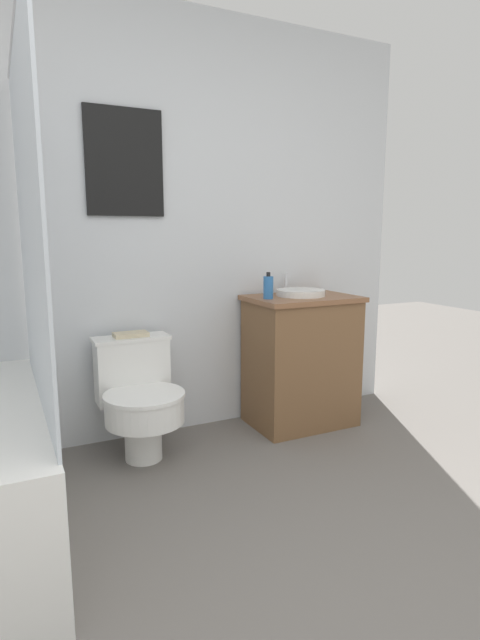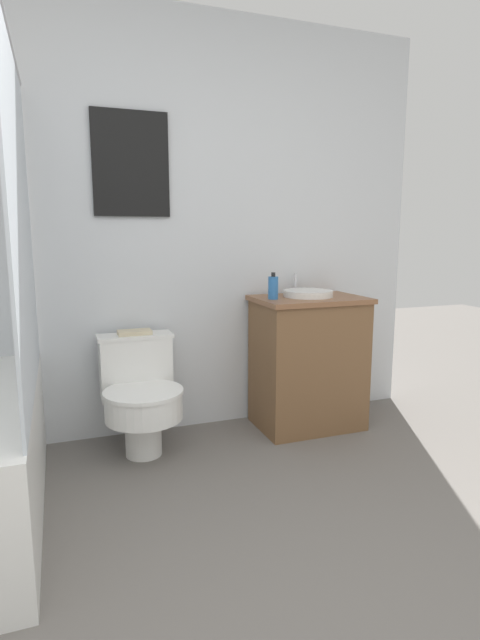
# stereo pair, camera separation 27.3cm
# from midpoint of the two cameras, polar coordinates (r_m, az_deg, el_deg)

# --- Properties ---
(wall_back) EXTENTS (3.48, 0.07, 2.50)m
(wall_back) POSITION_cam_midpoint_polar(r_m,az_deg,el_deg) (3.03, -7.22, 10.45)
(wall_back) COLOR silver
(wall_back) RESTS_ON ground_plane
(toilet) EXTENTS (0.43, 0.55, 0.65)m
(toilet) POSITION_cam_midpoint_polar(r_m,az_deg,el_deg) (2.84, -8.62, -8.23)
(toilet) COLOR white
(toilet) RESTS_ON ground_plane
(vanity) EXTENTS (0.67, 0.47, 0.83)m
(vanity) POSITION_cam_midpoint_polar(r_m,az_deg,el_deg) (3.21, 10.20, -4.78)
(vanity) COLOR brown
(vanity) RESTS_ON ground_plane
(sink) EXTENTS (0.31, 0.34, 0.13)m
(sink) POSITION_cam_midpoint_polar(r_m,az_deg,el_deg) (3.15, 10.24, 3.01)
(sink) COLOR white
(sink) RESTS_ON vanity
(soap_bottle) EXTENTS (0.06, 0.06, 0.16)m
(soap_bottle) POSITION_cam_midpoint_polar(r_m,az_deg,el_deg) (2.99, 6.44, 3.69)
(soap_bottle) COLOR #2D6BB2
(soap_bottle) RESTS_ON vanity
(book_on_tank) EXTENTS (0.19, 0.10, 0.02)m
(book_on_tank) POSITION_cam_midpoint_polar(r_m,az_deg,el_deg) (2.89, -9.34, -1.42)
(book_on_tank) COLOR beige
(book_on_tank) RESTS_ON toilet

